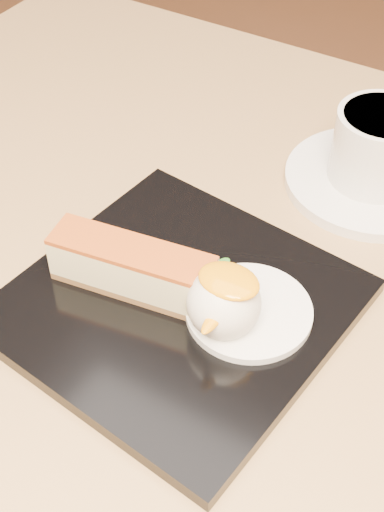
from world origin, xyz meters
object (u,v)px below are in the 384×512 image
Objects in this scene: table at (151,409)px; saucer at (371,181)px; dessert_plate at (178,306)px; ice_cream_scoop at (224,303)px; cheesecake at (132,268)px; coffee_cup at (381,146)px.

saucer is at bearing 64.80° from table.
dessert_plate is at bearing -1.60° from table.
table is at bearing 175.31° from ice_cream_scoop.
ice_cream_scoop is at bearing -7.13° from dessert_plate.
table is at bearing -115.20° from saucer.
dessert_plate is 0.22m from saucer.
coffee_cup reaches higher than cheesecake.
saucer is at bearing 82.83° from ice_cream_scoop.
dessert_plate reaches higher than saucer.
ice_cream_scoop is at bearing -8.80° from cheesecake.
coffee_cup is at bearing 82.31° from ice_cream_scoop.
coffee_cup is at bearing 71.87° from dessert_plate.
saucer is (0.03, 0.22, -0.03)m from ice_cream_scoop.
cheesecake is at bearing -180.00° from ice_cream_scoop.
table is 0.21m from ice_cream_scoop.
dessert_plate is 2.13× the size of coffee_cup.
table is 15.74× the size of ice_cream_scoop.
cheesecake is 1.20× the size of coffee_cup.
cheesecake is (-0.00, -0.01, 0.19)m from table.
coffee_cup reaches higher than ice_cream_scoop.
ice_cream_scoop is (0.04, -0.00, 0.03)m from dessert_plate.
dessert_plate is 0.05m from ice_cream_scoop.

